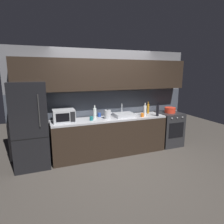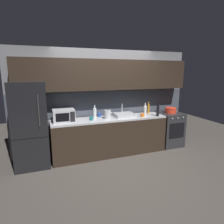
{
  "view_description": "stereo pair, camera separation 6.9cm",
  "coord_description": "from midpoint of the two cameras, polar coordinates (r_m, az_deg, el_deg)",
  "views": [
    {
      "loc": [
        -1.52,
        -3.22,
        1.95
      ],
      "look_at": [
        0.05,
        0.9,
        1.04
      ],
      "focal_mm": 30.61,
      "sensor_mm": 36.0,
      "label": 1
    },
    {
      "loc": [
        -1.46,
        -3.25,
        1.95
      ],
      "look_at": [
        0.05,
        0.9,
        1.04
      ],
      "focal_mm": 30.61,
      "sensor_mm": 36.0,
      "label": 2
    }
  ],
  "objects": [
    {
      "name": "wine_bottle_white",
      "position": [
        4.76,
        10.26,
        0.39
      ],
      "size": [
        0.07,
        0.07,
        0.33
      ],
      "color": "silver",
      "rests_on": "counter_run"
    },
    {
      "name": "wine_bottle_clear",
      "position": [
        4.45,
        -4.75,
        -0.33
      ],
      "size": [
        0.08,
        0.08,
        0.31
      ],
      "color": "silver",
      "rests_on": "counter_run"
    },
    {
      "name": "mug_orange",
      "position": [
        4.67,
        9.49,
        -0.92
      ],
      "size": [
        0.08,
        0.08,
        0.09
      ],
      "primitive_type": "cylinder",
      "color": "orange",
      "rests_on": "counter_run"
    },
    {
      "name": "back_wall",
      "position": [
        4.69,
        -1.37,
        6.76
      ],
      "size": [
        4.47,
        0.44,
        2.5
      ],
      "color": "slate",
      "rests_on": "ground"
    },
    {
      "name": "refrigerator",
      "position": [
        4.27,
        -22.76,
        -3.63
      ],
      "size": [
        0.68,
        0.69,
        1.78
      ],
      "color": "black",
      "rests_on": "ground"
    },
    {
      "name": "wine_bottle_amber",
      "position": [
        5.08,
        11.21,
        0.98
      ],
      "size": [
        0.06,
        0.06,
        0.31
      ],
      "color": "#B27019",
      "rests_on": "counter_run"
    },
    {
      "name": "mug_teal",
      "position": [
        4.3,
        -5.76,
        -1.91
      ],
      "size": [
        0.08,
        0.08,
        0.09
      ],
      "primitive_type": "cylinder",
      "color": "#19666B",
      "rests_on": "counter_run"
    },
    {
      "name": "cooking_pot",
      "position": [
        5.32,
        17.45,
        0.52
      ],
      "size": [
        0.29,
        0.29,
        0.14
      ],
      "color": "red",
      "rests_on": "oven_range"
    },
    {
      "name": "kettle",
      "position": [
        4.42,
        -0.88,
        -0.71
      ],
      "size": [
        0.19,
        0.15,
        0.23
      ],
      "color": "#B7BABF",
      "rests_on": "counter_run"
    },
    {
      "name": "wine_bottle_dark",
      "position": [
        4.81,
        13.92,
        0.41
      ],
      "size": [
        0.07,
        0.07,
        0.34
      ],
      "color": "black",
      "rests_on": "counter_run"
    },
    {
      "name": "sink_basin",
      "position": [
        4.67,
        4.04,
        -0.83
      ],
      "size": [
        0.48,
        0.38,
        0.3
      ],
      "color": "#ADAFB5",
      "rests_on": "counter_run"
    },
    {
      "name": "counter_run",
      "position": [
        4.64,
        -0.12,
        -7.18
      ],
      "size": [
        2.73,
        0.6,
        0.9
      ],
      "color": "black",
      "rests_on": "ground"
    },
    {
      "name": "oven_range",
      "position": [
        5.43,
        17.11,
        -4.89
      ],
      "size": [
        0.6,
        0.62,
        0.9
      ],
      "color": "#232326",
      "rests_on": "ground"
    },
    {
      "name": "microwave",
      "position": [
        4.27,
        -13.77,
        -1.04
      ],
      "size": [
        0.46,
        0.35,
        0.27
      ],
      "color": "#A8AAAF",
      "rests_on": "counter_run"
    },
    {
      "name": "mug_blue",
      "position": [
        4.65,
        -3.36,
        -0.83
      ],
      "size": [
        0.08,
        0.08,
        0.09
      ],
      "primitive_type": "cylinder",
      "color": "#234299",
      "rests_on": "counter_run"
    },
    {
      "name": "ground_plane",
      "position": [
        4.06,
        4.4,
        -17.07
      ],
      "size": [
        10.0,
        10.0,
        0.0
      ],
      "primitive_type": "plane",
      "color": "#3D3833"
    }
  ]
}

